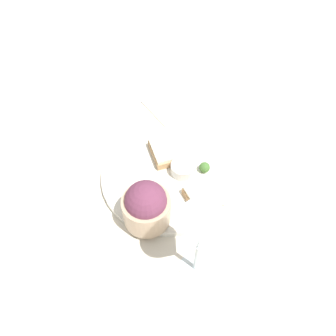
{
  "coord_description": "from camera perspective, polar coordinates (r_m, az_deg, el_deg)",
  "views": [
    {
      "loc": [
        -0.42,
        0.17,
        0.61
      ],
      "look_at": [
        0.0,
        0.0,
        0.03
      ],
      "focal_mm": 35.0,
      "sensor_mm": 36.0,
      "label": 1
    }
  ],
  "objects": [
    {
      "name": "ground_plane",
      "position": [
        0.76,
        -0.0,
        -1.59
      ],
      "size": [
        4.0,
        4.0,
        0.0
      ],
      "primitive_type": "plane",
      "color": "beige"
    },
    {
      "name": "cheese_toast_near",
      "position": [
        0.77,
        -0.66,
        2.88
      ],
      "size": [
        0.09,
        0.06,
        0.03
      ],
      "color": "tan",
      "rests_on": "dinner_plate"
    },
    {
      "name": "salad_bowl",
      "position": [
        0.65,
        -3.8,
        -6.54
      ],
      "size": [
        0.1,
        0.1,
        0.1
      ],
      "color": "tan",
      "rests_on": "dinner_plate"
    },
    {
      "name": "wine_glass",
      "position": [
        0.53,
        5.66,
        -11.6
      ],
      "size": [
        0.07,
        0.07,
        0.19
      ],
      "color": "silver",
      "rests_on": "ground_plane"
    },
    {
      "name": "cheese_toast_far",
      "position": [
        0.7,
        5.97,
        -5.27
      ],
      "size": [
        0.08,
        0.06,
        0.03
      ],
      "color": "tan",
      "rests_on": "dinner_plate"
    },
    {
      "name": "garnish",
      "position": [
        0.75,
        6.38,
        0.11
      ],
      "size": [
        0.02,
        0.02,
        0.02
      ],
      "color": "#477533",
      "rests_on": "dinner_plate"
    },
    {
      "name": "napkin",
      "position": [
        0.93,
        1.14,
        11.17
      ],
      "size": [
        0.15,
        0.17,
        0.01
      ],
      "color": "beige",
      "rests_on": "ground_plane"
    },
    {
      "name": "sauce_ramekin",
      "position": [
        0.74,
        2.63,
        -0.04
      ],
      "size": [
        0.06,
        0.06,
        0.03
      ],
      "color": "white",
      "rests_on": "dinner_plate"
    },
    {
      "name": "dinner_plate",
      "position": [
        0.75,
        -0.0,
        -1.28
      ],
      "size": [
        0.31,
        0.31,
        0.01
      ],
      "color": "silver",
      "rests_on": "ground_plane"
    }
  ]
}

